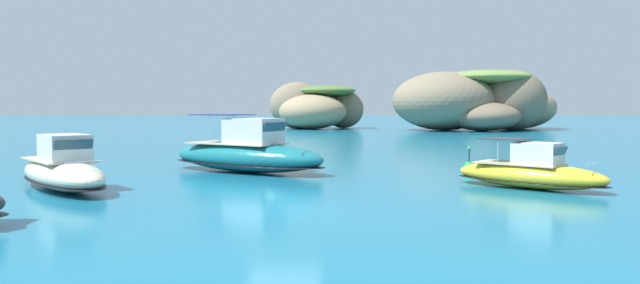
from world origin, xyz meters
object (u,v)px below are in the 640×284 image
at_px(islet_small, 312,108).
at_px(motorboat_cream, 63,171).
at_px(islet_large, 479,102).
at_px(motorboat_yellow, 530,173).
at_px(channel_buoy, 469,166).
at_px(motorboat_teal, 247,154).

xyz_separation_m(islet_small, motorboat_cream, (-7.27, -67.67, -2.34)).
distance_m(islet_large, motorboat_yellow, 63.01).
height_order(motorboat_yellow, channel_buoy, motorboat_yellow).
bearing_deg(channel_buoy, islet_small, 100.67).
distance_m(islet_small, channel_buoy, 61.42).
distance_m(islet_small, motorboat_cream, 68.10).
bearing_deg(channel_buoy, motorboat_teal, -178.60).
relative_size(islet_large, motorboat_cream, 4.06).
distance_m(islet_large, channel_buoy, 57.22).
xyz_separation_m(islet_large, motorboat_teal, (-24.87, -55.90, -3.03)).
distance_m(islet_small, motorboat_yellow, 67.76).
bearing_deg(islet_small, motorboat_teal, -90.50).
relative_size(islet_small, motorboat_yellow, 2.61).
relative_size(motorboat_yellow, motorboat_teal, 0.65).
height_order(islet_large, channel_buoy, islet_large).
height_order(motorboat_yellow, motorboat_teal, motorboat_teal).
xyz_separation_m(motorboat_cream, motorboat_teal, (6.74, 7.09, 0.19)).
bearing_deg(channel_buoy, motorboat_cream, -158.39).
xyz_separation_m(motorboat_yellow, motorboat_teal, (-13.21, 5.93, 0.30)).
bearing_deg(islet_large, islet_small, 169.11).
xyz_separation_m(motorboat_teal, channel_buoy, (11.89, 0.29, -0.64)).
distance_m(motorboat_yellow, motorboat_teal, 14.49).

